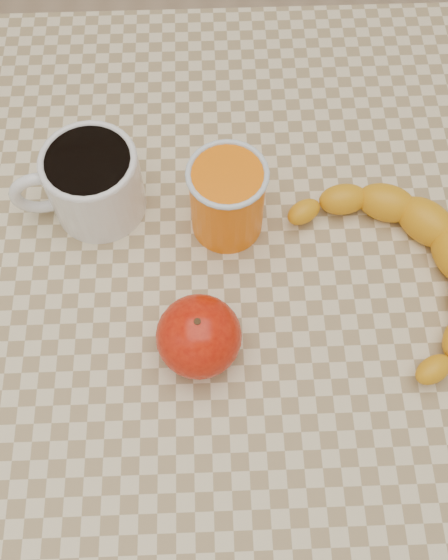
{
  "coord_description": "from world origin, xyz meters",
  "views": [
    {
      "loc": [
        -0.01,
        -0.27,
        1.32
      ],
      "look_at": [
        0.0,
        0.0,
        0.77
      ],
      "focal_mm": 40.0,
      "sensor_mm": 36.0,
      "label": 1
    }
  ],
  "objects_px": {
    "table": "(224,320)",
    "orange_juice_glass": "(227,199)",
    "coffee_mug": "(91,181)",
    "banana": "(403,268)",
    "apple": "(199,336)"
  },
  "relations": [
    {
      "from": "table",
      "to": "orange_juice_glass",
      "type": "xyz_separation_m",
      "value": [
        0.01,
        0.08,
        0.13
      ]
    },
    {
      "from": "coffee_mug",
      "to": "banana",
      "type": "xyz_separation_m",
      "value": [
        0.31,
        -0.1,
        -0.02
      ]
    },
    {
      "from": "coffee_mug",
      "to": "orange_juice_glass",
      "type": "height_order",
      "value": "orange_juice_glass"
    },
    {
      "from": "coffee_mug",
      "to": "banana",
      "type": "relative_size",
      "value": 0.44
    },
    {
      "from": "orange_juice_glass",
      "to": "banana",
      "type": "bearing_deg",
      "value": -22.5
    },
    {
      "from": "coffee_mug",
      "to": "orange_juice_glass",
      "type": "relative_size",
      "value": 1.53
    },
    {
      "from": "table",
      "to": "apple",
      "type": "xyz_separation_m",
      "value": [
        -0.03,
        -0.06,
        0.12
      ]
    },
    {
      "from": "table",
      "to": "coffee_mug",
      "type": "height_order",
      "value": "coffee_mug"
    },
    {
      "from": "coffee_mug",
      "to": "orange_juice_glass",
      "type": "distance_m",
      "value": 0.14
    },
    {
      "from": "table",
      "to": "banana",
      "type": "bearing_deg",
      "value": 1.78
    },
    {
      "from": "orange_juice_glass",
      "to": "banana",
      "type": "distance_m",
      "value": 0.19
    },
    {
      "from": "apple",
      "to": "banana",
      "type": "relative_size",
      "value": 0.27
    },
    {
      "from": "coffee_mug",
      "to": "apple",
      "type": "distance_m",
      "value": 0.2
    },
    {
      "from": "table",
      "to": "apple",
      "type": "distance_m",
      "value": 0.14
    },
    {
      "from": "coffee_mug",
      "to": "banana",
      "type": "distance_m",
      "value": 0.33
    }
  ]
}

